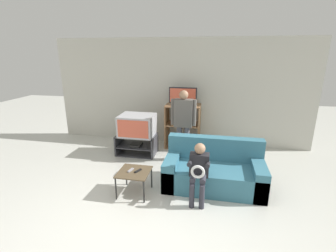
% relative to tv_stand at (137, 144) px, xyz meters
% --- Properties ---
extents(ground_plane, '(18.00, 18.00, 0.00)m').
position_rel_tv_stand_xyz_m(ground_plane, '(0.82, -2.50, -0.22)').
color(ground_plane, beige).
extents(wall_back, '(6.40, 0.06, 2.60)m').
position_rel_tv_stand_xyz_m(wall_back, '(0.82, 0.97, 1.08)').
color(wall_back, beige).
rests_on(wall_back, ground_plane).
extents(tv_stand, '(0.88, 0.56, 0.45)m').
position_rel_tv_stand_xyz_m(tv_stand, '(0.00, 0.00, 0.00)').
color(tv_stand, '#38383D').
rests_on(tv_stand, ground_plane).
extents(television_main, '(0.77, 0.61, 0.47)m').
position_rel_tv_stand_xyz_m(television_main, '(0.03, 0.00, 0.46)').
color(television_main, '#B2B2B7').
rests_on(television_main, tv_stand).
extents(media_shelf, '(0.82, 0.52, 1.06)m').
position_rel_tv_stand_xyz_m(media_shelf, '(0.97, 0.64, 0.32)').
color(media_shelf, '#8E6642').
rests_on(media_shelf, ground_plane).
extents(television_flat, '(0.66, 0.20, 0.42)m').
position_rel_tv_stand_xyz_m(television_flat, '(0.96, 0.63, 1.03)').
color(television_flat, black).
rests_on(television_flat, media_shelf).
extents(snack_table, '(0.51, 0.51, 0.40)m').
position_rel_tv_stand_xyz_m(snack_table, '(0.49, -1.60, 0.14)').
color(snack_table, brown).
rests_on(snack_table, ground_plane).
extents(remote_control_black, '(0.09, 0.15, 0.02)m').
position_rel_tv_stand_xyz_m(remote_control_black, '(0.55, -1.58, 0.19)').
color(remote_control_black, black).
rests_on(remote_control_black, snack_table).
extents(remote_control_white, '(0.07, 0.15, 0.02)m').
position_rel_tv_stand_xyz_m(remote_control_white, '(0.43, -1.58, 0.19)').
color(remote_control_white, gray).
rests_on(remote_control_white, snack_table).
extents(couch, '(1.68, 0.83, 0.81)m').
position_rel_tv_stand_xyz_m(couch, '(1.76, -1.08, 0.05)').
color(couch, teal).
rests_on(couch, ground_plane).
extents(person_standing_adult, '(0.53, 0.20, 1.53)m').
position_rel_tv_stand_xyz_m(person_standing_adult, '(1.09, -0.13, 0.70)').
color(person_standing_adult, '#4C4C56').
rests_on(person_standing_adult, ground_plane).
extents(person_seated_child, '(0.33, 0.43, 0.93)m').
position_rel_tv_stand_xyz_m(person_seated_child, '(1.53, -1.57, 0.32)').
color(person_seated_child, '#2D2D38').
rests_on(person_seated_child, ground_plane).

